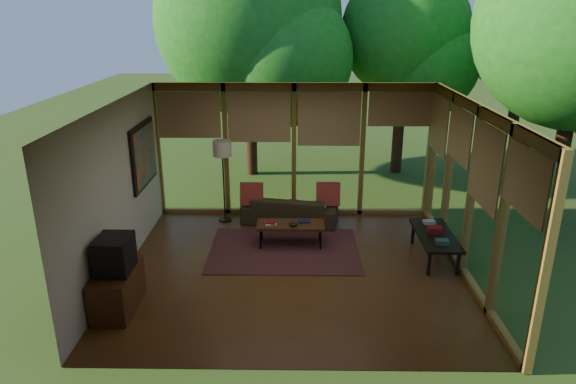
{
  "coord_description": "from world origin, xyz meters",
  "views": [
    {
      "loc": [
        0.03,
        -7.51,
        4.0
      ],
      "look_at": [
        -0.09,
        0.7,
        1.1
      ],
      "focal_mm": 32.0,
      "sensor_mm": 36.0,
      "label": 1
    }
  ],
  "objects_px": {
    "media_cabinet": "(117,290)",
    "coffee_table": "(291,225)",
    "sofa": "(290,209)",
    "side_console": "(435,236)",
    "television": "(114,254)",
    "floor_lamp": "(222,153)"
  },
  "relations": [
    {
      "from": "sofa",
      "to": "coffee_table",
      "type": "height_order",
      "value": "sofa"
    },
    {
      "from": "floor_lamp",
      "to": "side_console",
      "type": "distance_m",
      "value": 4.24
    },
    {
      "from": "sofa",
      "to": "media_cabinet",
      "type": "height_order",
      "value": "media_cabinet"
    },
    {
      "from": "media_cabinet",
      "to": "coffee_table",
      "type": "relative_size",
      "value": 0.83
    },
    {
      "from": "media_cabinet",
      "to": "television",
      "type": "distance_m",
      "value": 0.55
    },
    {
      "from": "sofa",
      "to": "floor_lamp",
      "type": "relative_size",
      "value": 1.14
    },
    {
      "from": "sofa",
      "to": "media_cabinet",
      "type": "relative_size",
      "value": 1.87
    },
    {
      "from": "floor_lamp",
      "to": "coffee_table",
      "type": "height_order",
      "value": "floor_lamp"
    },
    {
      "from": "sofa",
      "to": "television",
      "type": "distance_m",
      "value": 4.03
    },
    {
      "from": "media_cabinet",
      "to": "floor_lamp",
      "type": "bearing_deg",
      "value": 71.72
    },
    {
      "from": "sofa",
      "to": "side_console",
      "type": "height_order",
      "value": "sofa"
    },
    {
      "from": "floor_lamp",
      "to": "coffee_table",
      "type": "bearing_deg",
      "value": -40.95
    },
    {
      "from": "television",
      "to": "coffee_table",
      "type": "bearing_deg",
      "value": 41.44
    },
    {
      "from": "sofa",
      "to": "side_console",
      "type": "bearing_deg",
      "value": 157.32
    },
    {
      "from": "media_cabinet",
      "to": "coffee_table",
      "type": "bearing_deg",
      "value": 41.21
    },
    {
      "from": "television",
      "to": "coffee_table",
      "type": "distance_m",
      "value": 3.23
    },
    {
      "from": "floor_lamp",
      "to": "media_cabinet",
      "type": "bearing_deg",
      "value": -108.28
    },
    {
      "from": "coffee_table",
      "to": "floor_lamp",
      "type": "bearing_deg",
      "value": 139.05
    },
    {
      "from": "television",
      "to": "media_cabinet",
      "type": "bearing_deg",
      "value": 180.0
    },
    {
      "from": "television",
      "to": "sofa",
      "type": "bearing_deg",
      "value": 53.44
    },
    {
      "from": "sofa",
      "to": "coffee_table",
      "type": "bearing_deg",
      "value": 100.81
    },
    {
      "from": "television",
      "to": "side_console",
      "type": "height_order",
      "value": "television"
    }
  ]
}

